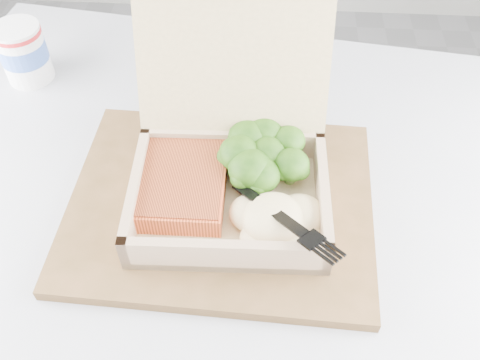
# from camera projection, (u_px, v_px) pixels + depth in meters

# --- Properties ---
(cafe_table) EXTENTS (0.93, 0.93, 0.74)m
(cafe_table) POSITION_uv_depth(u_px,v_px,m) (208.00, 334.00, 0.71)
(cafe_table) COLOR black
(cafe_table) RESTS_ON floor
(serving_tray) EXTENTS (0.34, 0.28, 0.01)m
(serving_tray) POSITION_uv_depth(u_px,v_px,m) (221.00, 204.00, 0.60)
(serving_tray) COLOR brown
(serving_tray) RESTS_ON cafe_table
(takeout_container) EXTENTS (0.21, 0.23, 0.19)m
(takeout_container) POSITION_uv_depth(u_px,v_px,m) (231.00, 155.00, 0.57)
(takeout_container) COLOR tan
(takeout_container) RESTS_ON serving_tray
(salmon_fillet) EXTENTS (0.09, 0.12, 0.02)m
(salmon_fillet) POSITION_uv_depth(u_px,v_px,m) (183.00, 183.00, 0.58)
(salmon_fillet) COLOR orange
(salmon_fillet) RESTS_ON takeout_container
(broccoli_pile) EXTENTS (0.11, 0.11, 0.04)m
(broccoli_pile) POSITION_uv_depth(u_px,v_px,m) (267.00, 159.00, 0.59)
(broccoli_pile) COLOR #3F751A
(broccoli_pile) RESTS_ON takeout_container
(mashed_potatoes) EXTENTS (0.10, 0.09, 0.04)m
(mashed_potatoes) POSITION_uv_depth(u_px,v_px,m) (274.00, 219.00, 0.54)
(mashed_potatoes) COLOR beige
(mashed_potatoes) RESTS_ON takeout_container
(plastic_fork) EXTENTS (0.11, 0.12, 0.03)m
(plastic_fork) POSITION_uv_depth(u_px,v_px,m) (256.00, 196.00, 0.54)
(plastic_fork) COLOR black
(plastic_fork) RESTS_ON mashed_potatoes
(paper_cup) EXTENTS (0.06, 0.06, 0.08)m
(paper_cup) POSITION_uv_depth(u_px,v_px,m) (23.00, 51.00, 0.72)
(paper_cup) COLOR white
(paper_cup) RESTS_ON cafe_table
(receipt) EXTENTS (0.14, 0.16, 0.00)m
(receipt) POSITION_uv_depth(u_px,v_px,m) (256.00, 96.00, 0.72)
(receipt) COLOR white
(receipt) RESTS_ON cafe_table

